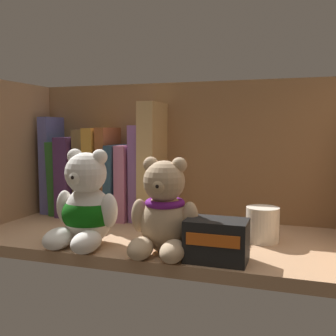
{
  "coord_description": "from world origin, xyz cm",
  "views": [
    {
      "loc": [
        23.93,
        -67.76,
        21.51
      ],
      "look_at": [
        1.44,
        0.0,
        14.46
      ],
      "focal_mm": 42.54,
      "sensor_mm": 36.0,
      "label": 1
    }
  ],
  "objects_px": {
    "pillar_candle": "(263,224)",
    "book_9": "(156,162)",
    "book_6": "(122,180)",
    "teddy_bear_smaller": "(164,213)",
    "book_2": "(76,175)",
    "teddy_bear_larger": "(86,207)",
    "book_5": "(112,172)",
    "book_7": "(132,181)",
    "book_4": "(102,172)",
    "book_1": "(65,177)",
    "book_0": "(55,165)",
    "book_8": "(143,172)",
    "book_3": "(90,172)",
    "small_product_box": "(217,240)"
  },
  "relations": [
    {
      "from": "pillar_candle",
      "to": "book_9",
      "type": "bearing_deg",
      "value": 155.1
    },
    {
      "from": "book_6",
      "to": "teddy_bear_smaller",
      "type": "bearing_deg",
      "value": -52.07
    },
    {
      "from": "book_2",
      "to": "pillar_candle",
      "type": "xyz_separation_m",
      "value": [
        0.43,
        -0.11,
        -0.06
      ]
    },
    {
      "from": "teddy_bear_larger",
      "to": "teddy_bear_smaller",
      "type": "relative_size",
      "value": 1.07
    },
    {
      "from": "book_5",
      "to": "book_7",
      "type": "relative_size",
      "value": 1.23
    },
    {
      "from": "book_5",
      "to": "pillar_candle",
      "type": "height_order",
      "value": "book_5"
    },
    {
      "from": "book_4",
      "to": "teddy_bear_larger",
      "type": "height_order",
      "value": "book_4"
    },
    {
      "from": "book_1",
      "to": "pillar_candle",
      "type": "xyz_separation_m",
      "value": [
        0.46,
        -0.11,
        -0.05
      ]
    },
    {
      "from": "book_0",
      "to": "book_8",
      "type": "bearing_deg",
      "value": -0.0
    },
    {
      "from": "book_0",
      "to": "teddy_bear_larger",
      "type": "bearing_deg",
      "value": -46.41
    },
    {
      "from": "book_4",
      "to": "teddy_bear_smaller",
      "type": "xyz_separation_m",
      "value": [
        0.23,
        -0.23,
        -0.03
      ]
    },
    {
      "from": "book_2",
      "to": "book_4",
      "type": "distance_m",
      "value": 0.07
    },
    {
      "from": "book_5",
      "to": "book_8",
      "type": "bearing_deg",
      "value": -0.0
    },
    {
      "from": "book_2",
      "to": "book_7",
      "type": "xyz_separation_m",
      "value": [
        0.14,
        -0.0,
        -0.01
      ]
    },
    {
      "from": "book_3",
      "to": "teddy_bear_larger",
      "type": "xyz_separation_m",
      "value": [
        0.12,
        -0.22,
        -0.03
      ]
    },
    {
      "from": "book_5",
      "to": "teddy_bear_smaller",
      "type": "height_order",
      "value": "book_5"
    },
    {
      "from": "book_2",
      "to": "book_8",
      "type": "height_order",
      "value": "book_8"
    },
    {
      "from": "book_3",
      "to": "small_product_box",
      "type": "relative_size",
      "value": 2.13
    },
    {
      "from": "book_5",
      "to": "book_3",
      "type": "bearing_deg",
      "value": 180.0
    },
    {
      "from": "book_0",
      "to": "book_8",
      "type": "height_order",
      "value": "book_0"
    },
    {
      "from": "book_2",
      "to": "book_8",
      "type": "xyz_separation_m",
      "value": [
        0.17,
        -0.0,
        0.01
      ]
    },
    {
      "from": "book_5",
      "to": "book_6",
      "type": "bearing_deg",
      "value": 0.0
    },
    {
      "from": "book_9",
      "to": "small_product_box",
      "type": "bearing_deg",
      "value": -52.53
    },
    {
      "from": "book_3",
      "to": "teddy_bear_larger",
      "type": "distance_m",
      "value": 0.25
    },
    {
      "from": "book_8",
      "to": "teddy_bear_larger",
      "type": "distance_m",
      "value": 0.22
    },
    {
      "from": "book_9",
      "to": "book_1",
      "type": "bearing_deg",
      "value": 180.0
    },
    {
      "from": "book_4",
      "to": "pillar_candle",
      "type": "distance_m",
      "value": 0.39
    },
    {
      "from": "book_3",
      "to": "teddy_bear_smaller",
      "type": "xyz_separation_m",
      "value": [
        0.26,
        -0.23,
        -0.03
      ]
    },
    {
      "from": "book_0",
      "to": "book_1",
      "type": "bearing_deg",
      "value": 0.0
    },
    {
      "from": "book_2",
      "to": "book_5",
      "type": "distance_m",
      "value": 0.09
    },
    {
      "from": "book_0",
      "to": "small_product_box",
      "type": "xyz_separation_m",
      "value": [
        0.44,
        -0.24,
        -0.08
      ]
    },
    {
      "from": "book_0",
      "to": "book_8",
      "type": "relative_size",
      "value": 1.1
    },
    {
      "from": "book_5",
      "to": "book_9",
      "type": "bearing_deg",
      "value": -0.0
    },
    {
      "from": "book_2",
      "to": "book_9",
      "type": "bearing_deg",
      "value": -0.0
    },
    {
      "from": "pillar_candle",
      "to": "book_3",
      "type": "bearing_deg",
      "value": 164.62
    },
    {
      "from": "small_product_box",
      "to": "book_7",
      "type": "bearing_deg",
      "value": 135.27
    },
    {
      "from": "book_4",
      "to": "small_product_box",
      "type": "distance_m",
      "value": 0.4
    },
    {
      "from": "book_4",
      "to": "book_9",
      "type": "relative_size",
      "value": 0.79
    },
    {
      "from": "pillar_candle",
      "to": "book_6",
      "type": "bearing_deg",
      "value": 160.99
    },
    {
      "from": "book_5",
      "to": "pillar_candle",
      "type": "distance_m",
      "value": 0.36
    },
    {
      "from": "book_4",
      "to": "small_product_box",
      "type": "height_order",
      "value": "book_4"
    },
    {
      "from": "book_3",
      "to": "pillar_candle",
      "type": "bearing_deg",
      "value": -15.38
    },
    {
      "from": "book_2",
      "to": "book_8",
      "type": "relative_size",
      "value": 0.87
    },
    {
      "from": "book_2",
      "to": "book_3",
      "type": "bearing_deg",
      "value": 0.0
    },
    {
      "from": "book_7",
      "to": "small_product_box",
      "type": "relative_size",
      "value": 1.77
    },
    {
      "from": "book_0",
      "to": "book_6",
      "type": "bearing_deg",
      "value": 0.0
    },
    {
      "from": "book_3",
      "to": "book_7",
      "type": "height_order",
      "value": "book_3"
    },
    {
      "from": "book_6",
      "to": "book_0",
      "type": "bearing_deg",
      "value": -180.0
    },
    {
      "from": "book_5",
      "to": "teddy_bear_smaller",
      "type": "xyz_separation_m",
      "value": [
        0.2,
        -0.23,
        -0.03
      ]
    },
    {
      "from": "book_4",
      "to": "book_3",
      "type": "bearing_deg",
      "value": 180.0
    }
  ]
}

